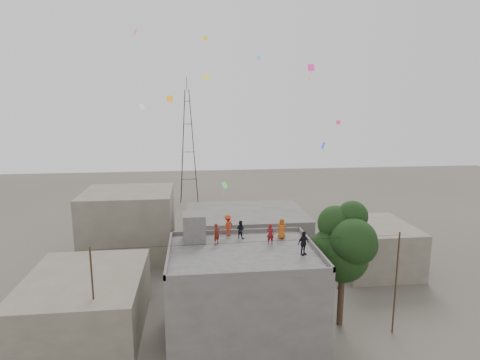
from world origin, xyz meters
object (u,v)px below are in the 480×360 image
Objects in this scene: stair_head_box at (195,227)px; tree at (345,244)px; person_dark_adult at (303,243)px; transmission_tower at (188,146)px; person_red_adult at (270,234)px.

tree is (10.57, -2.00, -1.00)m from stair_head_box.
transmission_tower is at bearing 71.79° from person_dark_adult.
transmission_tower is at bearing 91.23° from stair_head_box.
transmission_tower reaches higher than tree.
stair_head_box is 5.47m from person_red_adult.
tree reaches higher than stair_head_box.
tree reaches higher than person_dark_adult.
transmission_tower is 12.50× the size of person_dark_adult.
tree is 6.21× the size of person_red_adult.
tree is at bearing -4.23° from person_dark_adult.
tree is at bearing -10.74° from stair_head_box.
person_red_adult is (6.10, -38.72, -2.24)m from transmission_tower.
stair_head_box is 37.46m from transmission_tower.
stair_head_box is at bearing 13.40° from person_red_adult.
person_red_adult is at bearing -13.95° from stair_head_box.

